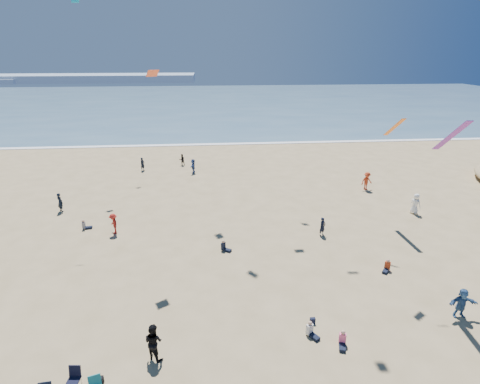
{
  "coord_description": "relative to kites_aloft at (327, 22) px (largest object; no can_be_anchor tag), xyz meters",
  "views": [
    {
      "loc": [
        0.21,
        -12.15,
        13.89
      ],
      "look_at": [
        2.0,
        8.0,
        6.15
      ],
      "focal_mm": 28.0,
      "sensor_mm": 36.0,
      "label": 1
    }
  ],
  "objects": [
    {
      "name": "ocean",
      "position": [
        -7.88,
        82.16,
        -15.44
      ],
      "size": [
        220.0,
        100.0,
        0.06
      ],
      "primitive_type": "cube",
      "color": "#476B84",
      "rests_on": "ground"
    },
    {
      "name": "surf_line",
      "position": [
        -7.88,
        32.16,
        -15.43
      ],
      "size": [
        220.0,
        1.2,
        0.08
      ],
      "primitive_type": "cube",
      "color": "white",
      "rests_on": "ground"
    },
    {
      "name": "headland_far",
      "position": [
        -67.88,
        157.16,
        -13.87
      ],
      "size": [
        110.0,
        20.0,
        3.2
      ],
      "primitive_type": "cube",
      "color": "#7A8EA8",
      "rests_on": "ground"
    },
    {
      "name": "standing_flyers",
      "position": [
        -3.94,
        1.33,
        -14.6
      ],
      "size": [
        35.57,
        43.77,
        1.92
      ],
      "color": "#365295",
      "rests_on": "ground"
    },
    {
      "name": "seated_group",
      "position": [
        -4.93,
        -4.36,
        -15.05
      ],
      "size": [
        23.05,
        15.25,
        0.84
      ],
      "color": "silver",
      "rests_on": "ground"
    },
    {
      "name": "black_backpack",
      "position": [
        -12.74,
        -12.05,
        -15.28
      ],
      "size": [
        0.3,
        0.22,
        0.38
      ],
      "primitive_type": "cube",
      "color": "black",
      "rests_on": "ground"
    },
    {
      "name": "navy_bag",
      "position": [
        -2.31,
        -9.03,
        -15.3
      ],
      "size": [
        0.28,
        0.18,
        0.34
      ],
      "primitive_type": "cube",
      "color": "black",
      "rests_on": "ground"
    },
    {
      "name": "kites_aloft",
      "position": [
        0.0,
        0.0,
        0.0
      ],
      "size": [
        45.7,
        42.84,
        26.66
      ],
      "color": "silver",
      "rests_on": "ground"
    }
  ]
}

